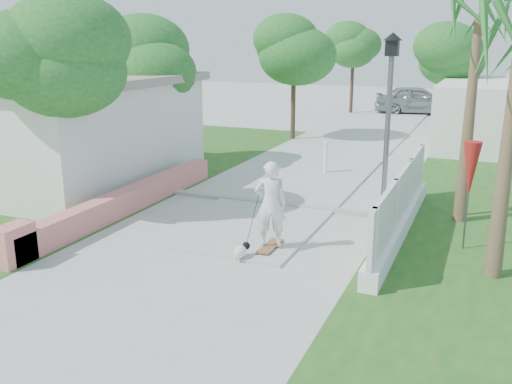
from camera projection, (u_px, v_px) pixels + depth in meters
The scene contains 19 objects.
ground at pixel (153, 296), 9.84m from camera, with size 90.00×90.00×0.00m, color #B7B7B2.
path_strip at pixel (378, 129), 27.65m from camera, with size 3.20×36.00×0.06m, color #B7B7B2.
curb at pixel (276, 204), 15.17m from camera, with size 6.50×0.25×0.10m, color #999993.
grass_left at pixel (106, 168), 19.57m from camera, with size 8.00×20.00×0.01m, color #1E551B.
pink_wall at pixel (117, 205), 14.15m from camera, with size 0.45×8.20×0.80m.
house_left at pixel (36, 127), 17.74m from camera, with size 8.40×7.40×3.23m.
lattice_fence at pixel (401, 210), 12.89m from camera, with size 0.35×7.00×1.50m.
street_lamp at pixel (388, 123), 13.03m from camera, with size 0.44×0.44×4.44m.
bollard at pixel (325, 157), 18.52m from camera, with size 0.14×0.14×1.09m.
patio_umbrella at pixel (471, 171), 11.62m from camera, with size 0.36×0.36×2.30m.
tree_left_near at pixel (50, 60), 13.17m from camera, with size 3.60×3.60×5.28m.
tree_left_mid at pixel (146, 64), 18.52m from camera, with size 3.20×3.20×4.85m.
tree_path_left at pixel (294, 50), 24.18m from camera, with size 3.40×3.40×5.23m.
tree_path_right at pixel (454, 57), 25.52m from camera, with size 3.00×3.00×4.79m.
tree_path_far at pixel (354, 47), 33.01m from camera, with size 3.20×3.20×5.17m.
palm_far at pixel (478, 30), 12.75m from camera, with size 1.80×1.80×5.30m.
skateboarder at pixel (269, 206), 11.71m from camera, with size 0.77×1.06×1.92m.
dog at pixel (241, 251), 11.40m from camera, with size 0.35×0.51×0.36m.
parked_car at pixel (417, 100), 33.13m from camera, with size 1.94×4.82×1.64m, color #B0B3B8.
Camera 1 is at (5.12, -7.64, 4.32)m, focal length 40.00 mm.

